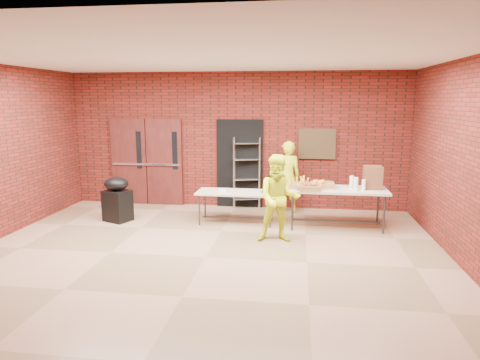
{
  "coord_description": "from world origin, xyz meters",
  "views": [
    {
      "loc": [
        1.46,
        -6.53,
        2.55
      ],
      "look_at": [
        0.38,
        1.4,
        1.05
      ],
      "focal_mm": 32.0,
      "sensor_mm": 36.0,
      "label": 1
    }
  ],
  "objects_px": {
    "covered_grill": "(117,199)",
    "coffee_dispenser": "(373,177)",
    "table_right": "(337,192)",
    "volunteer_woman": "(287,177)",
    "volunteer_man": "(279,199)",
    "wire_rack": "(247,173)",
    "table_left": "(236,194)"
  },
  "relations": [
    {
      "from": "volunteer_woman",
      "to": "volunteer_man",
      "type": "bearing_deg",
      "value": 78.99
    },
    {
      "from": "table_left",
      "to": "volunteer_woman",
      "type": "distance_m",
      "value": 1.46
    },
    {
      "from": "table_right",
      "to": "volunteer_man",
      "type": "xyz_separation_m",
      "value": [
        -1.11,
        -1.0,
        0.06
      ]
    },
    {
      "from": "coffee_dispenser",
      "to": "covered_grill",
      "type": "distance_m",
      "value": 5.3
    },
    {
      "from": "table_left",
      "to": "coffee_dispenser",
      "type": "height_order",
      "value": "coffee_dispenser"
    },
    {
      "from": "table_left",
      "to": "covered_grill",
      "type": "xyz_separation_m",
      "value": [
        -2.53,
        -0.18,
        -0.14
      ]
    },
    {
      "from": "covered_grill",
      "to": "volunteer_woman",
      "type": "distance_m",
      "value": 3.77
    },
    {
      "from": "table_left",
      "to": "coffee_dispenser",
      "type": "distance_m",
      "value": 2.76
    },
    {
      "from": "table_right",
      "to": "wire_rack",
      "type": "bearing_deg",
      "value": 147.26
    },
    {
      "from": "wire_rack",
      "to": "table_left",
      "type": "bearing_deg",
      "value": -107.5
    },
    {
      "from": "coffee_dispenser",
      "to": "volunteer_woman",
      "type": "distance_m",
      "value": 1.99
    },
    {
      "from": "wire_rack",
      "to": "coffee_dispenser",
      "type": "relative_size",
      "value": 3.71
    },
    {
      "from": "wire_rack",
      "to": "table_right",
      "type": "xyz_separation_m",
      "value": [
        1.97,
        -1.31,
        -0.11
      ]
    },
    {
      "from": "coffee_dispenser",
      "to": "volunteer_man",
      "type": "height_order",
      "value": "volunteer_man"
    },
    {
      "from": "volunteer_man",
      "to": "table_right",
      "type": "bearing_deg",
      "value": 37.15
    },
    {
      "from": "table_left",
      "to": "table_right",
      "type": "height_order",
      "value": "table_right"
    },
    {
      "from": "table_right",
      "to": "covered_grill",
      "type": "bearing_deg",
      "value": -177.57
    },
    {
      "from": "coffee_dispenser",
      "to": "table_left",
      "type": "bearing_deg",
      "value": -179.61
    },
    {
      "from": "wire_rack",
      "to": "table_left",
      "type": "height_order",
      "value": "wire_rack"
    },
    {
      "from": "covered_grill",
      "to": "coffee_dispenser",
      "type": "bearing_deg",
      "value": 25.51
    },
    {
      "from": "table_left",
      "to": "volunteer_woman",
      "type": "xyz_separation_m",
      "value": [
        1.02,
        1.02,
        0.21
      ]
    },
    {
      "from": "covered_grill",
      "to": "volunteer_man",
      "type": "xyz_separation_m",
      "value": [
        3.46,
        -0.87,
        0.32
      ]
    },
    {
      "from": "wire_rack",
      "to": "table_right",
      "type": "relative_size",
      "value": 0.86
    },
    {
      "from": "wire_rack",
      "to": "volunteer_man",
      "type": "bearing_deg",
      "value": -84.08
    },
    {
      "from": "wire_rack",
      "to": "volunteer_woman",
      "type": "xyz_separation_m",
      "value": [
        0.96,
        -0.24,
        -0.02
      ]
    },
    {
      "from": "table_right",
      "to": "volunteer_woman",
      "type": "bearing_deg",
      "value": 134.39
    },
    {
      "from": "covered_grill",
      "to": "volunteer_woman",
      "type": "xyz_separation_m",
      "value": [
        3.56,
        1.2,
        0.35
      ]
    },
    {
      "from": "coffee_dispenser",
      "to": "volunteer_woman",
      "type": "xyz_separation_m",
      "value": [
        -1.71,
        1.01,
        -0.21
      ]
    },
    {
      "from": "covered_grill",
      "to": "volunteer_man",
      "type": "height_order",
      "value": "volunteer_man"
    },
    {
      "from": "wire_rack",
      "to": "volunteer_man",
      "type": "distance_m",
      "value": 2.47
    },
    {
      "from": "table_left",
      "to": "volunteer_man",
      "type": "xyz_separation_m",
      "value": [
        0.93,
        -1.05,
        0.18
      ]
    },
    {
      "from": "volunteer_woman",
      "to": "volunteer_man",
      "type": "height_order",
      "value": "volunteer_woman"
    }
  ]
}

